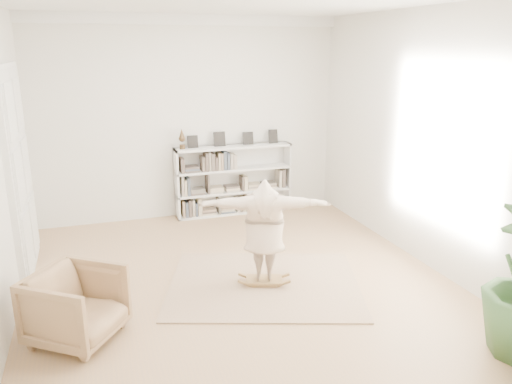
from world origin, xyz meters
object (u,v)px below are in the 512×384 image
(bookshelf, at_px, (233,180))
(person, at_px, (264,228))
(rocker_board, at_px, (264,280))
(armchair, at_px, (76,306))

(bookshelf, xyz_separation_m, person, (-0.46, -3.05, 0.17))
(bookshelf, bearing_deg, rocker_board, -98.48)
(person, bearing_deg, armchair, 32.63)
(armchair, relative_size, rocker_board, 1.60)
(bookshelf, distance_m, armchair, 4.58)
(armchair, height_order, rocker_board, armchair)
(bookshelf, height_order, armchair, bookshelf)
(rocker_board, bearing_deg, armchair, -147.37)
(armchair, xyz_separation_m, person, (2.33, 0.58, 0.41))
(armchair, bearing_deg, person, -39.83)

